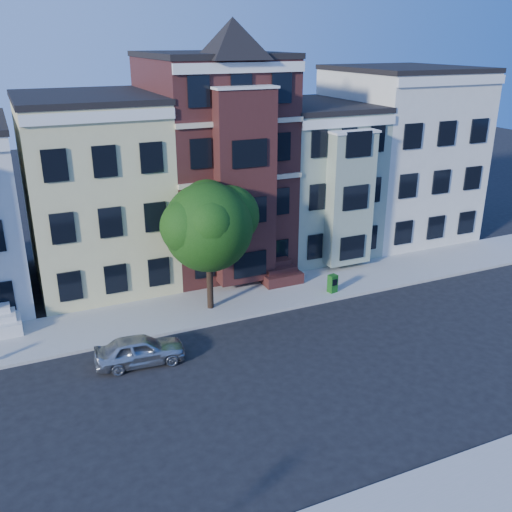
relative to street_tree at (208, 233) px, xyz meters
name	(u,v)px	position (x,y,z in m)	size (l,w,h in m)	color
ground	(336,373)	(2.76, -7.69, -4.16)	(120.00, 120.00, 0.00)	black
far_sidewalk	(257,297)	(2.76, 0.31, -4.09)	(60.00, 4.00, 0.15)	#9E9B93
near_sidewalk	(480,507)	(2.76, -15.69, -4.09)	(60.00, 4.00, 0.15)	#9E9B93
house_yellow	(94,193)	(-4.24, 6.81, 0.84)	(7.00, 9.00, 10.00)	beige
house_brown	(213,164)	(2.76, 6.81, 1.84)	(7.00, 9.00, 12.00)	#3F1B18
house_green	(308,179)	(9.26, 6.81, 0.34)	(6.00, 9.00, 9.00)	gray
house_cream	(397,155)	(16.26, 6.81, 1.34)	(8.00, 9.00, 11.00)	silver
street_tree	(208,233)	(0.00, 0.00, 0.00)	(6.90, 6.90, 8.03)	#204F13
parked_car	(140,350)	(-4.46, -3.59, -3.52)	(1.52, 3.78, 1.29)	#A9ACB2
newspaper_box	(333,284)	(6.66, -0.90, -3.52)	(0.44, 0.39, 0.98)	#195E19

